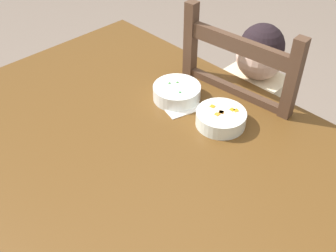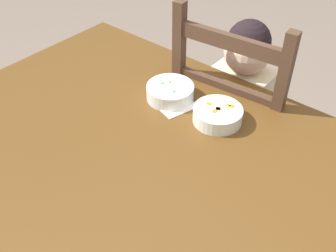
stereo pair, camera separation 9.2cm
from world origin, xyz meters
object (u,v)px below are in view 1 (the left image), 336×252
at_px(bowl_of_carrots, 221,118).
at_px(bowl_of_peas, 177,92).
at_px(spoon, 215,111).
at_px(dining_table, 159,180).
at_px(child_figure, 248,107).
at_px(dining_chair, 244,138).

bearing_deg(bowl_of_carrots, bowl_of_peas, -179.98).
bearing_deg(bowl_of_peas, spoon, 13.99).
xyz_separation_m(dining_table, child_figure, (-0.06, 0.52, -0.04)).
relative_size(child_figure, spoon, 6.99).
xyz_separation_m(dining_table, spoon, (-0.02, 0.27, 0.10)).
relative_size(bowl_of_carrots, spoon, 1.10).
bearing_deg(dining_chair, dining_table, -83.63).
bearing_deg(spoon, dining_chair, 98.67).
relative_size(child_figure, bowl_of_carrots, 6.36).
height_order(dining_chair, bowl_of_peas, dining_chair).
bearing_deg(bowl_of_carrots, dining_table, -97.36).
bearing_deg(dining_chair, bowl_of_peas, -108.59).
xyz_separation_m(bowl_of_carrots, spoon, (-0.05, 0.03, -0.02)).
bearing_deg(dining_chair, child_figure, -155.79).
bearing_deg(bowl_of_carrots, spoon, 145.00).
bearing_deg(child_figure, bowl_of_carrots, -72.18).
bearing_deg(child_figure, bowl_of_peas, -107.82).
distance_m(dining_table, dining_chair, 0.57).
relative_size(dining_table, child_figure, 1.55).
height_order(bowl_of_carrots, spoon, bowl_of_carrots).
xyz_separation_m(dining_table, bowl_of_carrots, (0.03, 0.23, 0.12)).
bearing_deg(dining_table, bowl_of_peas, 124.19).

